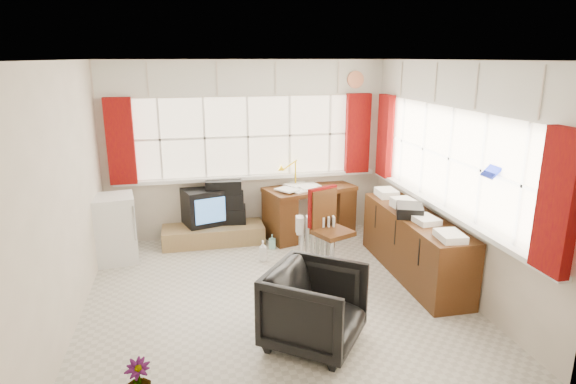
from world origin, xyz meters
name	(u,v)px	position (x,y,z in m)	size (l,w,h in m)	color
ground	(274,296)	(0.00, 0.00, 0.00)	(4.00, 4.00, 0.00)	beige
room_walls	(273,162)	(0.00, 0.00, 1.50)	(4.00, 4.00, 4.00)	beige
window_back	(249,172)	(0.00, 1.94, 0.95)	(3.70, 0.12, 3.60)	#F9E6C5
window_right	(443,203)	(1.94, 0.00, 0.95)	(0.12, 3.70, 3.60)	#F9E6C5
curtains	(333,147)	(0.92, 0.93, 1.46)	(3.83, 3.83, 1.15)	maroon
overhead_cabinets	(338,81)	(0.98, 0.98, 2.25)	(3.98, 3.98, 0.48)	silver
desk	(309,209)	(0.85, 1.74, 0.41)	(1.39, 0.96, 0.77)	#562D14
desk_lamp	(295,168)	(0.67, 1.87, 0.99)	(0.15, 0.13, 0.38)	yellow
task_chair	(327,226)	(0.77, 0.61, 0.54)	(0.56, 0.58, 1.01)	black
office_chair	(315,307)	(0.19, -0.97, 0.37)	(0.78, 0.81, 0.73)	black
radiator	(317,245)	(0.68, 0.70, 0.26)	(0.45, 0.22, 0.64)	white
credenza	(414,243)	(1.73, 0.20, 0.39)	(0.50, 2.00, 0.85)	#562D14
file_tray	(410,210)	(1.64, 0.19, 0.81)	(0.30, 0.38, 0.13)	black
tv_bench	(214,234)	(-0.55, 1.72, 0.12)	(1.40, 0.50, 0.25)	olive
crt_tv	(204,206)	(-0.66, 1.88, 0.50)	(0.68, 0.65, 0.51)	black
hifi_stack	(224,202)	(-0.37, 1.88, 0.54)	(0.63, 0.44, 0.63)	black
mini_fridge	(115,229)	(-1.80, 1.38, 0.43)	(0.57, 0.57, 0.86)	white
spray_bottle_a	(263,251)	(0.03, 0.95, 0.14)	(0.11, 0.11, 0.28)	white
spray_bottle_b	(272,241)	(0.22, 1.35, 0.10)	(0.09, 0.09, 0.20)	#80BEB1
flower_vase	(138,382)	(-1.31, -1.44, 0.18)	(0.20, 0.20, 0.35)	black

